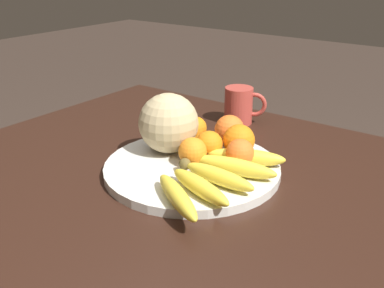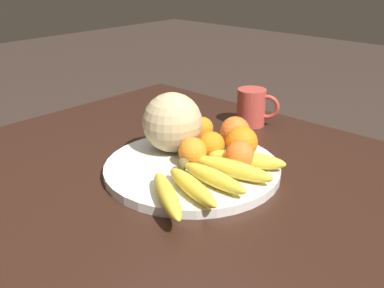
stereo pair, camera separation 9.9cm
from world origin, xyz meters
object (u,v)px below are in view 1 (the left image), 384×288
Objects in this scene: produce_tag at (204,146)px; ceramic_mug at (240,105)px; kitchen_table at (198,227)px; banana_bunch at (218,175)px; melon at (169,123)px; orange_front_right at (209,144)px; orange_back_right at (229,130)px; orange_front_left at (238,140)px; orange_top_small at (240,153)px; fruit_bowl at (192,168)px; orange_back_left at (193,152)px; orange_mid_center at (195,128)px.

ceramic_mug is (0.05, -0.25, 0.03)m from produce_tag.
kitchen_table is 0.14m from banana_bunch.
orange_front_right is at bearing -162.97° from melon.
melon is at bearing 53.49° from orange_back_right.
orange_front_left reaches higher than orange_top_small.
produce_tag is (0.13, -0.04, -0.03)m from orange_top_small.
banana_bunch is at bearing 115.73° from orange_back_right.
ceramic_mug reaches higher than banana_bunch.
kitchen_table is at bearing 135.77° from fruit_bowl.
melon reaches higher than fruit_bowl.
ceramic_mug is (-0.01, -0.32, -0.04)m from melon.
orange_top_small is at bearing 96.71° from banana_bunch.
orange_back_right is at bearing -90.43° from orange_back_left.
ceramic_mug is (0.08, -0.19, -0.00)m from orange_back_right.
orange_top_small is (-0.04, 0.05, -0.01)m from orange_front_left.
banana_bunch is 4.63× the size of orange_front_left.
produce_tag is at bearing -68.81° from orange_back_left.
produce_tag is at bearing 137.43° from banana_bunch.
fruit_bowl is at bearing 83.35° from orange_front_right.
orange_back_right is at bearing -165.59° from orange_mid_center.
orange_back_left is at bearing 64.05° from orange_front_left.
orange_back_right is (-0.09, -0.12, -0.03)m from melon.
orange_front_left is (0.00, -0.16, 0.15)m from kitchen_table.
orange_front_left is 1.16× the size of orange_back_left.
orange_front_left is 1.01× the size of orange_back_right.
orange_top_small is at bearing -147.74° from orange_back_left.
orange_front_right is 0.98× the size of orange_back_left.
orange_mid_center reaches higher than fruit_bowl.
melon is 0.19m from orange_top_small.
fruit_bowl is 0.10m from produce_tag.
orange_back_left is at bearing -166.35° from fruit_bowl.
melon reaches higher than banana_bunch.
melon reaches higher than produce_tag.
ceramic_mug is at bearing -91.29° from melon.
orange_back_left is at bearing 94.44° from produce_tag.
melon is 1.93× the size of orange_back_right.
orange_front_right is 0.54× the size of ceramic_mug.
produce_tag is at bearing 146.04° from orange_mid_center.
ceramic_mug is at bearing -96.19° from produce_tag.
orange_front_left is 0.27m from ceramic_mug.
melon is 0.10m from orange_back_left.
orange_back_left and orange_top_small have the same top height.
orange_back_left is 1.01× the size of orange_top_small.
orange_back_right is at bearing -75.42° from kitchen_table.
orange_mid_center is 0.70× the size of produce_tag.
melon is 2.21× the size of orange_back_left.
orange_front_right is (0.05, -0.11, 0.15)m from kitchen_table.
melon is 1.71× the size of produce_tag.
banana_bunch reaches higher than fruit_bowl.
melon is 0.11m from produce_tag.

